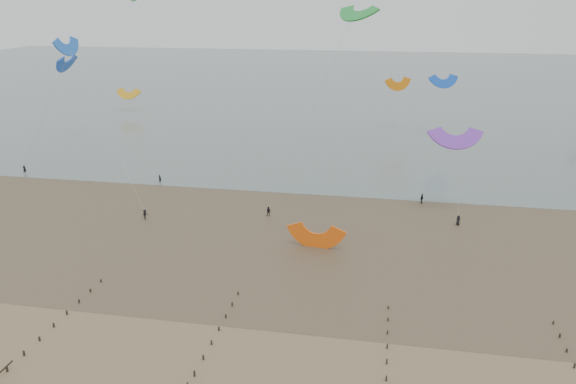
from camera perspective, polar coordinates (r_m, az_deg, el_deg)
The scene contains 6 objects.
ground at distance 61.11m, azimuth -11.91°, elevation -15.31°, with size 500.00×500.00×0.00m, color brown.
sea_and_shore at distance 91.01m, azimuth -6.29°, elevation -3.04°, with size 500.00×665.00×0.03m.
kitesurfer_lead at distance 112.15m, azimuth -12.88°, elevation 1.32°, with size 0.59×0.39×1.61m, color black.
kitesurfers at distance 99.20m, azimuth 13.10°, elevation -1.02°, with size 133.61×29.29×1.79m.
grounded_kite at distance 81.62m, azimuth 2.84°, elevation -5.64°, with size 7.25×3.80×5.53m, color #FF5E10, non-canonical shape.
kites_airborne at distance 140.52m, azimuth -1.43°, elevation 14.42°, with size 237.69×127.95×45.18m.
Camera 1 is at (20.85, -46.21, 34.11)m, focal length 35.00 mm.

